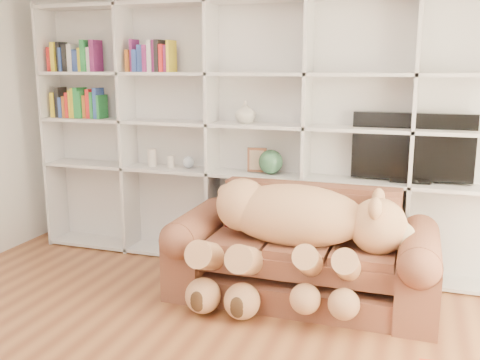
% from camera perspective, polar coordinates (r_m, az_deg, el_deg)
% --- Properties ---
extents(wall_back, '(5.00, 0.02, 2.70)m').
position_cam_1_polar(wall_back, '(4.98, 2.61, 6.65)').
color(wall_back, white).
rests_on(wall_back, floor).
extents(bookshelf, '(4.43, 0.35, 2.40)m').
position_cam_1_polar(bookshelf, '(4.92, -0.54, 6.08)').
color(bookshelf, silver).
rests_on(bookshelf, floor).
extents(sofa, '(2.05, 0.89, 0.86)m').
position_cam_1_polar(sofa, '(4.32, 6.64, -8.25)').
color(sofa, brown).
rests_on(sofa, floor).
extents(teddy_bear, '(1.61, 0.86, 0.93)m').
position_cam_1_polar(teddy_bear, '(4.07, 5.64, -5.26)').
color(teddy_bear, tan).
rests_on(teddy_bear, sofa).
extents(throw_pillow, '(0.39, 0.29, 0.36)m').
position_cam_1_polar(throw_pillow, '(4.49, 0.60, -3.55)').
color(throw_pillow, '#5E1018').
rests_on(throw_pillow, sofa).
extents(tv, '(0.98, 0.18, 0.58)m').
position_cam_1_polar(tv, '(4.67, 17.89, 3.24)').
color(tv, black).
rests_on(tv, bookshelf).
extents(picture_frame, '(0.18, 0.03, 0.22)m').
position_cam_1_polar(picture_frame, '(4.84, 1.83, 2.16)').
color(picture_frame, brown).
rests_on(picture_frame, bookshelf).
extents(green_vase, '(0.22, 0.22, 0.22)m').
position_cam_1_polar(green_vase, '(4.81, 3.30, 1.94)').
color(green_vase, '#2F5C3D').
rests_on(green_vase, bookshelf).
extents(figurine_tall, '(0.09, 0.09, 0.17)m').
position_cam_1_polar(figurine_tall, '(5.25, -9.37, 2.37)').
color(figurine_tall, silver).
rests_on(figurine_tall, bookshelf).
extents(figurine_short, '(0.07, 0.07, 0.12)m').
position_cam_1_polar(figurine_short, '(5.16, -7.38, 1.97)').
color(figurine_short, silver).
rests_on(figurine_short, bookshelf).
extents(snow_globe, '(0.11, 0.11, 0.11)m').
position_cam_1_polar(snow_globe, '(5.08, -5.53, 1.90)').
color(snow_globe, silver).
rests_on(snow_globe, bookshelf).
extents(shelf_vase, '(0.24, 0.24, 0.20)m').
position_cam_1_polar(shelf_vase, '(4.82, 0.57, 7.25)').
color(shelf_vase, beige).
rests_on(shelf_vase, bookshelf).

